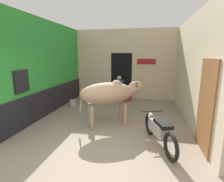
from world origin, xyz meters
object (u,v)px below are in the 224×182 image
object	(u,v)px
cow	(110,93)
bucket	(73,103)
motorcycle_near	(159,130)
shopkeeper_seated	(119,88)
plastic_stool	(128,97)

from	to	relation	value
cow	bucket	world-z (taller)	cow
motorcycle_near	shopkeeper_seated	xyz separation A→B (m)	(-1.60, 3.93, 0.22)
cow	shopkeeper_seated	size ratio (longest dim) A/B	1.66
cow	bucket	distance (m)	2.84
motorcycle_near	plastic_stool	world-z (taller)	motorcycle_near
cow	motorcycle_near	world-z (taller)	cow
plastic_stool	motorcycle_near	bearing A→B (deg)	-73.78
cow	motorcycle_near	bearing A→B (deg)	-35.94
shopkeeper_seated	plastic_stool	distance (m)	0.60
cow	bucket	bearing A→B (deg)	139.19
motorcycle_near	plastic_stool	xyz separation A→B (m)	(-1.17, 4.02, -0.18)
motorcycle_near	shopkeeper_seated	size ratio (longest dim) A/B	1.46
shopkeeper_seated	bucket	size ratio (longest dim) A/B	4.68
motorcycle_near	bucket	world-z (taller)	motorcycle_near
motorcycle_near	plastic_stool	size ratio (longest dim) A/B	4.22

